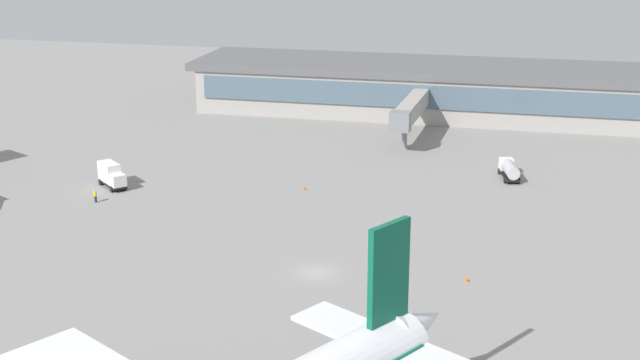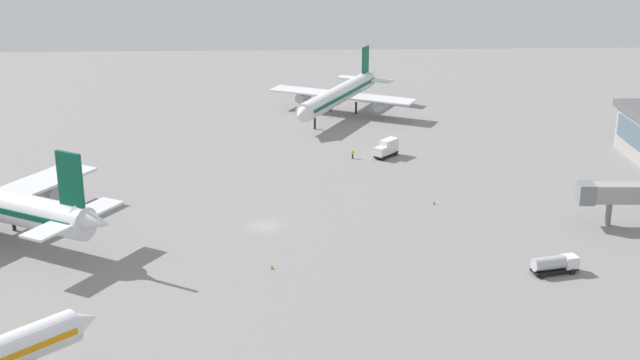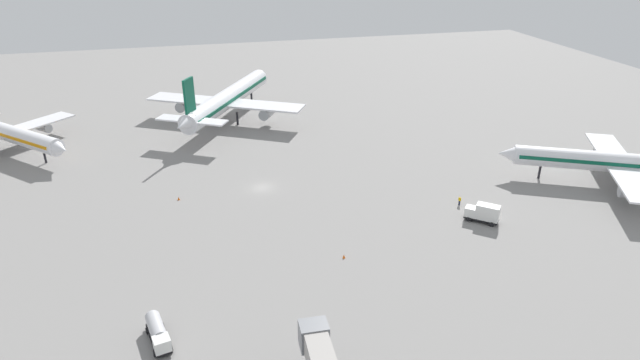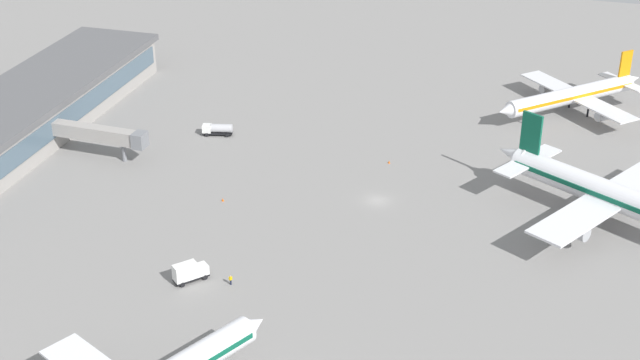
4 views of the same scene
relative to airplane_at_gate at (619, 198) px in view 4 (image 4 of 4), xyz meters
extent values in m
plane|color=gray|center=(2.25, -41.93, -5.68)|extent=(288.00, 288.00, 0.00)
cube|color=#9E9993|center=(-2.87, -119.93, -1.70)|extent=(88.90, 20.21, 7.97)
cube|color=#4C6070|center=(-2.87, -109.62, -0.56)|extent=(85.35, 0.30, 4.10)
cube|color=#59595B|center=(-2.87, -119.93, 2.85)|extent=(92.46, 21.01, 1.37)
cylinder|color=white|center=(0.29, 0.50, 0.00)|extent=(25.72, 39.63, 4.74)
cone|color=white|center=(-11.24, -19.36, 0.71)|extent=(6.25, 7.02, 3.79)
cube|color=#0C593F|center=(0.29, 0.50, 0.36)|extent=(24.94, 38.19, 0.85)
cube|color=white|center=(-0.79, -1.37, -0.47)|extent=(38.85, 26.51, 0.43)
cylinder|color=#A5A8AD|center=(9.11, -7.12, -2.13)|extent=(5.07, 6.15, 2.61)
cube|color=white|center=(-9.44, -16.27, 0.48)|extent=(16.09, 11.56, 0.34)
cube|color=#0C593F|center=(-9.44, -16.27, 6.16)|extent=(2.52, 3.83, 7.58)
cylinder|color=black|center=(-4.72, -0.58, -4.03)|extent=(0.57, 0.57, 3.32)
cylinder|color=black|center=(1.84, -4.39, -4.03)|extent=(0.57, 0.57, 3.32)
cone|color=white|center=(50.64, -48.47, -1.02)|extent=(5.13, 5.05, 3.69)
cylinder|color=white|center=(-48.76, -10.14, -1.21)|extent=(26.40, 26.74, 3.72)
cone|color=white|center=(-36.11, -23.01, -1.21)|extent=(5.13, 5.14, 3.54)
cone|color=white|center=(-61.42, 2.72, -0.66)|extent=(5.39, 5.41, 2.98)
cube|color=orange|center=(-48.76, -10.14, -0.94)|extent=(25.51, 25.83, 0.67)
cube|color=white|center=(-49.95, -8.94, -1.59)|extent=(26.73, 26.42, 0.34)
cylinder|color=#A5A8AD|center=(-43.53, -2.62, -2.89)|extent=(4.55, 4.57, 2.05)
cylinder|color=#A5A8AD|center=(-56.37, -15.25, -2.89)|extent=(4.55, 4.57, 2.05)
cube|color=white|center=(-59.45, 0.72, -0.84)|extent=(11.30, 11.19, 0.27)
cube|color=orange|center=(-59.45, 0.72, 3.63)|extent=(2.57, 2.60, 5.96)
cylinder|color=black|center=(-40.45, -18.59, -4.38)|extent=(0.45, 0.45, 2.61)
cylinder|color=black|center=(-48.54, -6.12, -4.38)|extent=(0.45, 0.45, 2.61)
cylinder|color=black|center=(-52.79, -10.30, -4.38)|extent=(0.45, 0.45, 2.61)
cube|color=black|center=(36.35, -64.23, -5.13)|extent=(5.46, 5.13, 0.30)
cube|color=white|center=(34.92, -62.97, -4.18)|extent=(2.61, 2.62, 1.60)
cube|color=#3F596B|center=(34.31, -62.44, -3.86)|extent=(1.11, 1.25, 0.90)
cube|color=white|center=(37.02, -64.82, -3.68)|extent=(4.11, 3.94, 2.60)
cylinder|color=black|center=(34.25, -63.64, -5.28)|extent=(0.80, 0.75, 0.80)
cylinder|color=black|center=(35.50, -62.22, -5.28)|extent=(0.80, 0.75, 0.80)
cylinder|color=black|center=(37.19, -66.23, -5.28)|extent=(0.80, 0.75, 0.80)
cylinder|color=black|center=(38.45, -64.81, -5.28)|extent=(0.80, 0.75, 0.80)
cube|color=black|center=(-16.39, -81.04, -5.13)|extent=(3.27, 6.57, 0.30)
cube|color=white|center=(-15.89, -83.23, -4.18)|extent=(2.26, 2.18, 1.60)
cube|color=#3F596B|center=(-15.71, -84.02, -3.86)|extent=(1.57, 0.44, 0.90)
cylinder|color=#B7B7BC|center=(-16.60, -80.16, -4.08)|extent=(2.77, 4.79, 1.80)
cylinder|color=black|center=(-14.97, -82.98, -5.28)|extent=(0.47, 0.85, 0.80)
cylinder|color=black|center=(-16.82, -83.40, -5.28)|extent=(0.47, 0.85, 0.80)
cylinder|color=black|center=(-15.96, -78.68, -5.28)|extent=(0.47, 0.85, 0.80)
cylinder|color=black|center=(-17.81, -79.11, -5.28)|extent=(0.47, 0.85, 0.80)
cylinder|color=#1E2338|center=(35.64, -57.82, -5.26)|extent=(0.44, 0.44, 0.85)
cylinder|color=yellow|center=(35.64, -57.82, -4.53)|extent=(0.52, 0.52, 0.60)
sphere|color=tan|center=(35.64, -57.82, -4.12)|extent=(0.22, 0.22, 0.22)
cylinder|color=yellow|center=(35.52, -57.61, -4.53)|extent=(0.10, 0.10, 0.54)
cylinder|color=yellow|center=(35.75, -58.03, -4.53)|extent=(0.10, 0.10, 0.54)
cube|color=#9E9993|center=(0.17, -100.82, -0.48)|extent=(3.42, 19.12, 2.80)
cylinder|color=slate|center=(0.46, -94.17, -3.78)|extent=(0.90, 0.90, 3.80)
cube|color=slate|center=(0.63, -90.32, -0.48)|extent=(3.22, 2.53, 3.08)
cone|color=#EA590C|center=(10.50, -69.17, -5.38)|extent=(0.44, 0.44, 0.60)
cone|color=#EA590C|center=(-13.43, -43.23, -5.38)|extent=(0.44, 0.44, 0.60)
camera|label=1|loc=(-18.38, 42.51, 31.51)|focal=50.07mm
camera|label=2|loc=(-123.01, -45.46, 44.63)|focal=49.68mm
camera|label=3|loc=(-10.08, -134.82, 39.83)|focal=30.22mm
camera|label=4|loc=(147.55, -10.34, 75.52)|focal=51.59mm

